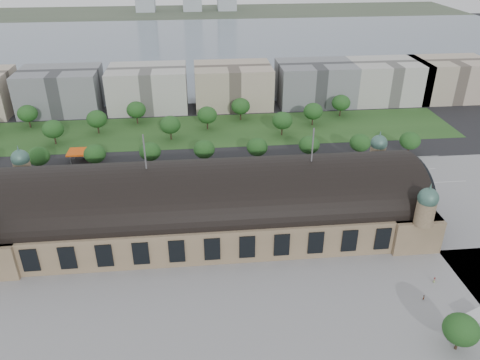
{
  "coord_description": "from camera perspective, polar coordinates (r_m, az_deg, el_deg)",
  "views": [
    {
      "loc": [
        -3.3,
        -138.57,
        94.69
      ],
      "look_at": [
        11.82,
        10.35,
        14.0
      ],
      "focal_mm": 35.0,
      "sensor_mm": 36.0,
      "label": 1
    }
  ],
  "objects": [
    {
      "name": "ground",
      "position": [
        167.87,
        -3.68,
        -6.08
      ],
      "size": [
        900.0,
        900.0,
        0.0
      ],
      "primitive_type": "plane",
      "color": "black",
      "rests_on": "ground"
    },
    {
      "name": "station",
      "position": [
        162.29,
        -3.79,
        -3.08
      ],
      "size": [
        150.0,
        48.4,
        44.3
      ],
      "color": "#91795A",
      "rests_on": "ground"
    },
    {
      "name": "plaza_south",
      "position": [
        134.49,
        1.63,
        -16.44
      ],
      "size": [
        190.0,
        48.0,
        0.12
      ],
      "primitive_type": "cube",
      "color": "gray",
      "rests_on": "ground"
    },
    {
      "name": "road_slab",
      "position": [
        201.05,
        -9.87,
        -0.23
      ],
      "size": [
        260.0,
        26.0,
        0.1
      ],
      "primitive_type": "cube",
      "color": "black",
      "rests_on": "ground"
    },
    {
      "name": "grass_belt",
      "position": [
        250.46,
        -8.08,
        5.82
      ],
      "size": [
        300.0,
        45.0,
        0.1
      ],
      "primitive_type": "cube",
      "color": "#244A1D",
      "rests_on": "ground"
    },
    {
      "name": "petrol_station",
      "position": [
        229.2,
        -18.06,
        3.26
      ],
      "size": [
        14.0,
        13.0,
        5.05
      ],
      "color": "#DB4D0C",
      "rests_on": "ground"
    },
    {
      "name": "lake",
      "position": [
        446.74,
        -5.45,
        15.97
      ],
      "size": [
        700.0,
        320.0,
        0.08
      ],
      "primitive_type": "cube",
      "color": "slate",
      "rests_on": "ground"
    },
    {
      "name": "far_shore",
      "position": [
        643.59,
        -5.78,
        19.73
      ],
      "size": [
        700.0,
        120.0,
        0.14
      ],
      "primitive_type": "cube",
      "color": "#44513D",
      "rests_on": "ground"
    },
    {
      "name": "office_2",
      "position": [
        294.06,
        -21.0,
        10.13
      ],
      "size": [
        45.0,
        32.0,
        24.0
      ],
      "primitive_type": "cube",
      "color": "gray",
      "rests_on": "ground"
    },
    {
      "name": "office_3",
      "position": [
        285.14,
        -11.12,
        10.94
      ],
      "size": [
        45.0,
        32.0,
        24.0
      ],
      "primitive_type": "cube",
      "color": "#B5B3AC",
      "rests_on": "ground"
    },
    {
      "name": "office_4",
      "position": [
        284.84,
        -0.87,
        11.45
      ],
      "size": [
        45.0,
        32.0,
        24.0
      ],
      "primitive_type": "cube",
      "color": "#B3A08C",
      "rests_on": "ground"
    },
    {
      "name": "office_5",
      "position": [
        293.19,
        9.11,
        11.59
      ],
      "size": [
        45.0,
        32.0,
        24.0
      ],
      "primitive_type": "cube",
      "color": "gray",
      "rests_on": "ground"
    },
    {
      "name": "office_6",
      "position": [
        307.55,
        17.42,
        11.46
      ],
      "size": [
        45.0,
        32.0,
        24.0
      ],
      "primitive_type": "cube",
      "color": "#B5B3AC",
      "rests_on": "ground"
    },
    {
      "name": "office_7",
      "position": [
        325.04,
        24.07,
        11.18
      ],
      "size": [
        45.0,
        32.0,
        24.0
      ],
      "primitive_type": "cube",
      "color": "#B3A08C",
      "rests_on": "ground"
    },
    {
      "name": "tree_row_2",
      "position": [
        221.44,
        -23.36,
        2.67
      ],
      "size": [
        9.6,
        9.6,
        11.52
      ],
      "color": "#2D2116",
      "rests_on": "ground"
    },
    {
      "name": "tree_row_3",
      "position": [
        215.2,
        -17.28,
        3.06
      ],
      "size": [
        9.6,
        9.6,
        11.52
      ],
      "color": "#2D2116",
      "rests_on": "ground"
    },
    {
      "name": "tree_row_4",
      "position": [
        211.53,
        -10.91,
        3.42
      ],
      "size": [
        9.6,
        9.6,
        11.52
      ],
      "color": "#2D2116",
      "rests_on": "ground"
    },
    {
      "name": "tree_row_5",
      "position": [
        210.54,
        -4.39,
        3.75
      ],
      "size": [
        9.6,
        9.6,
        11.52
      ],
      "color": "#2D2116",
      "rests_on": "ground"
    },
    {
      "name": "tree_row_6",
      "position": [
        212.27,
        2.11,
        4.03
      ],
      "size": [
        9.6,
        9.6,
        11.52
      ],
      "color": "#2D2116",
      "rests_on": "ground"
    },
    {
      "name": "tree_row_7",
      "position": [
        216.67,
        8.43,
        4.26
      ],
      "size": [
        9.6,
        9.6,
        11.52
      ],
      "color": "#2D2116",
      "rests_on": "ground"
    },
    {
      "name": "tree_row_8",
      "position": [
        223.57,
        14.43,
        4.42
      ],
      "size": [
        9.6,
        9.6,
        11.52
      ],
      "color": "#2D2116",
      "rests_on": "ground"
    },
    {
      "name": "tree_row_9",
      "position": [
        232.76,
        20.02,
        4.53
      ],
      "size": [
        9.6,
        9.6,
        11.52
      ],
      "color": "#2D2116",
      "rests_on": "ground"
    },
    {
      "name": "tree_belt_2",
      "position": [
        275.1,
        -24.48,
        7.39
      ],
      "size": [
        10.4,
        10.4,
        12.48
      ],
      "color": "#2D2116",
      "rests_on": "ground"
    },
    {
      "name": "tree_belt_3",
      "position": [
        247.91,
        -21.83,
        5.78
      ],
      "size": [
        10.4,
        10.4,
        12.48
      ],
      "color": "#2D2116",
      "rests_on": "ground"
    },
    {
      "name": "tree_belt_4",
      "position": [
        254.23,
        -17.07,
        7.13
      ],
      "size": [
        10.4,
        10.4,
        12.48
      ],
      "color": "#2D2116",
      "rests_on": "ground"
    },
    {
      "name": "tree_belt_5",
      "position": [
        262.33,
        -12.54,
        8.36
      ],
      "size": [
        10.4,
        10.4,
        12.48
      ],
      "color": "#2D2116",
      "rests_on": "ground"
    },
    {
      "name": "tree_belt_6",
      "position": [
        238.25,
        -8.51,
        6.68
      ],
      "size": [
        10.4,
        10.4,
        12.48
      ],
      "color": "#2D2116",
      "rests_on": "ground"
    },
    {
      "name": "tree_belt_7",
      "position": [
        249.2,
        -4.03,
        7.91
      ],
      "size": [
        10.4,
        10.4,
        12.48
      ],
      "color": "#2D2116",
      "rests_on": "ground"
    },
    {
      "name": "tree_belt_8",
      "position": [
        261.64,
        0.08,
        8.99
      ],
      "size": [
        10.4,
        10.4,
        12.48
      ],
      "color": "#2D2116",
      "rests_on": "ground"
    },
    {
      "name": "tree_belt_9",
      "position": [
        242.0,
        5.18,
        7.23
      ],
      "size": [
        10.4,
        10.4,
        12.48
      ],
      "color": "#2D2116",
      "rests_on": "ground"
    },
    {
      "name": "tree_belt_10",
      "position": [
        257.04,
        8.91,
        8.28
      ],
      "size": [
        10.4,
        10.4,
        12.48
      ],
      "color": "#2D2116",
      "rests_on": "ground"
    },
    {
      "name": "tree_belt_11",
      "position": [
        273.11,
        12.22,
        9.19
      ],
      "size": [
        10.4,
        10.4,
        12.48
      ],
      "color": "#2D2116",
      "rests_on": "ground"
    },
    {
      "name": "tree_plaza_s",
      "position": [
        133.81,
        25.36,
        -16.16
      ],
      "size": [
        9.0,
        9.0,
        10.64
      ],
      "color": "#2D2116",
      "rests_on": "ground"
    },
    {
      "name": "traffic_car_1",
      "position": [
        219.88,
        -24.72,
        0.26
      ],
      "size": [
        5.03,
        2.33,
        1.6
      ],
      "primitive_type": "imported",
      "rotation": [
        0.0,
        0.0,
        1.43
      ],
      "color": "gray",
      "rests_on": "ground"
    },
    {
      "name": "traffic_car_2",
      "position": [
        205.06,
        -25.49,
        -1.93
      ],
      "size": [
        6.07,
        3.18,
        1.63
      ],
      "primitive_type": "imported",
      "rotation": [
        0.0,
        0.0,
        -1.65
      ],
      "color": "black",
      "rests_on": "ground"
    },
    {
      "name": "traffic_car_3",
      "position": [
        209.24,
        -13.91,
        0.74
      ],
      "size": [
        4.95,
        2.21,
        1.41
      ],
      "primitive_type": "imported",
      "rotation": [
        0.0,
        0.0,
        1.52
      ],
      "color": "maroon",
      "rests_on": "ground"
    },
    {
      "name": "traffic_car_4",
      "position": [
        199.24,
        1.75,
        0.19
      ],
      "size": [
        4.77,
        2.2,
        1.58
      ],
      "primitive_type": "imported",
      "rotation": [
        0.0,
        0.0,
        -1.5
      ],
      "color": "#1A2649",
      "rests_on": "ground"
    },
    {
      "name": "traffic_car_5",
      "position": [
        210.54,
        11.47,
        1.21
      ],
      "size": [
        4.42,
        1.88,
        1.42
      ],
      "primitive_type": "imported",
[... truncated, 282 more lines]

